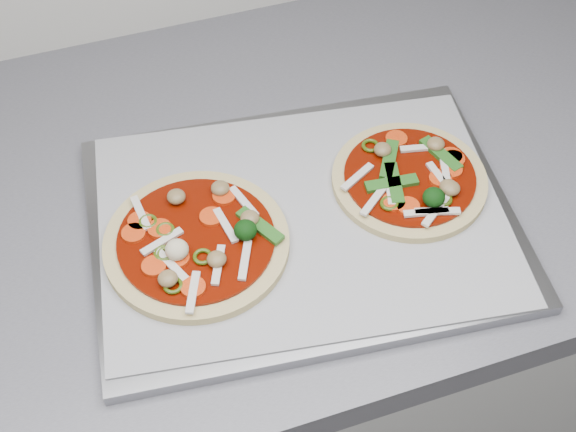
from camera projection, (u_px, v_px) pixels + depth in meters
name	position (u px, v px, depth m)	size (l,w,h in m)	color
base_cabinet	(267.00, 374.00, 1.28)	(3.60, 0.60, 0.86)	silver
countertop	(258.00, 188.00, 0.93)	(3.60, 0.60, 0.04)	slate
baking_tray	(302.00, 222.00, 0.86)	(0.45, 0.33, 0.01)	gray
parchment	(302.00, 217.00, 0.85)	(0.43, 0.31, 0.00)	#A5A5AB
pizza_left	(197.00, 241.00, 0.82)	(0.21, 0.21, 0.03)	tan
pizza_right	(412.00, 179.00, 0.88)	(0.20, 0.20, 0.03)	tan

